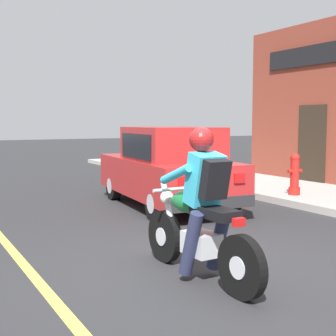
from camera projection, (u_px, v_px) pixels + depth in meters
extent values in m
plane|color=#2B2B2D|center=(209.00, 269.00, 5.31)|extent=(80.00, 80.00, 0.00)
cube|color=#ADAAA3|center=(315.00, 195.00, 10.28)|extent=(2.60, 22.00, 0.14)
cube|color=#2D2319|center=(312.00, 146.00, 11.98)|extent=(0.04, 0.90, 2.10)
cylinder|color=black|center=(165.00, 236.00, 5.58)|extent=(0.12, 0.62, 0.62)
cylinder|color=silver|center=(165.00, 236.00, 5.58)|extent=(0.13, 0.22, 0.22)
cylinder|color=black|center=(242.00, 267.00, 4.40)|extent=(0.12, 0.62, 0.62)
cylinder|color=silver|center=(242.00, 267.00, 4.40)|extent=(0.13, 0.22, 0.22)
cube|color=silver|center=(201.00, 243.00, 4.94)|extent=(0.29, 0.41, 0.24)
ellipsoid|color=#196B33|center=(188.00, 202.00, 5.11)|extent=(0.32, 0.53, 0.24)
cube|color=black|center=(215.00, 213.00, 4.71)|extent=(0.28, 0.57, 0.10)
cylinder|color=silver|center=(169.00, 212.00, 5.47)|extent=(0.08, 0.33, 0.68)
cylinder|color=silver|center=(175.00, 189.00, 5.34)|extent=(0.56, 0.06, 0.04)
sphere|color=silver|center=(167.00, 197.00, 5.49)|extent=(0.16, 0.16, 0.16)
cylinder|color=silver|center=(237.00, 260.00, 4.69)|extent=(0.10, 0.55, 0.08)
cube|color=red|center=(239.00, 222.00, 4.40)|extent=(0.12, 0.06, 0.08)
cylinder|color=#282D4C|center=(191.00, 244.00, 4.78)|extent=(0.15, 0.36, 0.71)
cylinder|color=#282D4C|center=(219.00, 239.00, 4.97)|extent=(0.15, 0.36, 0.71)
cube|color=#33B2D1|center=(205.00, 179.00, 4.83)|extent=(0.35, 0.34, 0.57)
cylinder|color=#33B2D1|center=(176.00, 174.00, 4.92)|extent=(0.11, 0.52, 0.26)
cylinder|color=#33B2D1|center=(207.00, 172.00, 5.13)|extent=(0.11, 0.52, 0.26)
sphere|color=#A51919|center=(202.00, 139.00, 4.84)|extent=(0.26, 0.26, 0.26)
cube|color=black|center=(214.00, 179.00, 4.69)|extent=(0.29, 0.25, 0.42)
cylinder|color=black|center=(114.00, 186.00, 10.06)|extent=(0.24, 0.61, 0.60)
cylinder|color=silver|center=(114.00, 186.00, 10.06)|extent=(0.23, 0.35, 0.33)
cylinder|color=black|center=(174.00, 182.00, 10.64)|extent=(0.24, 0.61, 0.60)
cylinder|color=silver|center=(174.00, 182.00, 10.64)|extent=(0.23, 0.35, 0.33)
cylinder|color=black|center=(156.00, 203.00, 7.88)|extent=(0.24, 0.61, 0.60)
cylinder|color=silver|center=(156.00, 203.00, 7.88)|extent=(0.23, 0.35, 0.33)
cylinder|color=black|center=(229.00, 198.00, 8.45)|extent=(0.24, 0.61, 0.60)
cylinder|color=silver|center=(229.00, 198.00, 8.45)|extent=(0.23, 0.35, 0.33)
cube|color=red|center=(166.00, 176.00, 9.23)|extent=(2.00, 3.84, 0.70)
cube|color=red|center=(172.00, 144.00, 8.94)|extent=(1.62, 2.03, 0.66)
cube|color=black|center=(155.00, 145.00, 9.73)|extent=(1.35, 0.48, 0.51)
cube|color=black|center=(136.00, 146.00, 8.65)|extent=(0.18, 1.52, 0.46)
cube|color=black|center=(205.00, 145.00, 9.23)|extent=(0.18, 1.52, 0.46)
cube|color=silver|center=(114.00, 163.00, 10.71)|extent=(0.24, 0.06, 0.14)
cube|color=red|center=(184.00, 181.00, 7.32)|extent=(0.20, 0.06, 0.16)
cube|color=silver|center=(155.00, 162.00, 11.11)|extent=(0.24, 0.06, 0.14)
cube|color=red|center=(239.00, 178.00, 7.72)|extent=(0.20, 0.06, 0.16)
cube|color=#28282B|center=(135.00, 179.00, 10.92)|extent=(1.61, 0.28, 0.20)
cube|color=#28282B|center=(211.00, 203.00, 7.59)|extent=(1.61, 0.28, 0.20)
cylinder|color=red|center=(294.00, 191.00, 9.84)|extent=(0.24, 0.24, 0.16)
cylinder|color=red|center=(295.00, 174.00, 9.80)|extent=(0.18, 0.18, 0.58)
sphere|color=red|center=(295.00, 158.00, 9.77)|extent=(0.20, 0.20, 0.20)
cylinder|color=red|center=(290.00, 171.00, 9.73)|extent=(0.10, 0.08, 0.08)
cylinder|color=red|center=(299.00, 171.00, 9.86)|extent=(0.10, 0.08, 0.08)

